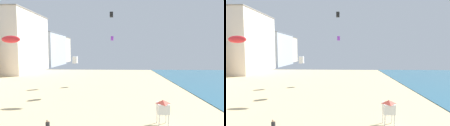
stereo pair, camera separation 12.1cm
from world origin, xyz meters
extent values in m
cube|color=silver|center=(-30.07, 53.64, 9.99)|extent=(17.22, 20.92, 19.99)
cube|color=gray|center=(-30.07, 53.64, 20.14)|extent=(17.57, 21.34, 0.30)
cube|color=#ADB7C1|center=(-30.07, 77.89, 7.65)|extent=(16.79, 21.38, 15.30)
cube|color=slate|center=(-30.07, 77.89, 15.45)|extent=(17.13, 21.81, 0.30)
cube|color=beige|center=(-30.07, 100.42, 7.62)|extent=(10.41, 16.85, 15.24)
cube|color=gray|center=(-30.07, 100.42, 15.39)|extent=(10.62, 17.18, 0.30)
cylinder|color=#262628|center=(0.79, 10.00, 1.10)|extent=(0.34, 0.34, 0.60)
sphere|color=tan|center=(0.79, 10.00, 1.52)|extent=(0.24, 0.24, 0.24)
cylinder|color=white|center=(10.76, 12.45, 0.60)|extent=(0.10, 0.10, 1.20)
cylinder|color=white|center=(11.66, 12.45, 0.60)|extent=(0.10, 0.10, 1.20)
cylinder|color=white|center=(10.76, 13.35, 0.60)|extent=(0.10, 0.10, 1.20)
cylinder|color=white|center=(11.66, 13.35, 0.60)|extent=(0.10, 0.10, 1.20)
cube|color=white|center=(11.21, 12.90, 1.70)|extent=(1.10, 1.10, 1.00)
pyramid|color=#D14C3D|center=(11.21, 12.90, 2.38)|extent=(1.10, 1.10, 0.35)
cube|color=black|center=(5.29, 35.91, 15.71)|extent=(0.75, 0.75, 1.18)
cube|color=white|center=(-0.34, 24.00, 5.88)|extent=(0.72, 0.72, 1.13)
cube|color=purple|center=(5.49, 35.02, 10.18)|extent=(0.62, 0.62, 0.97)
ellipsoid|color=red|center=(-5.79, 15.80, 8.75)|extent=(2.21, 0.61, 0.86)
camera|label=1|loc=(6.66, -3.55, 7.47)|focal=26.90mm
camera|label=2|loc=(6.78, -3.55, 7.47)|focal=26.90mm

